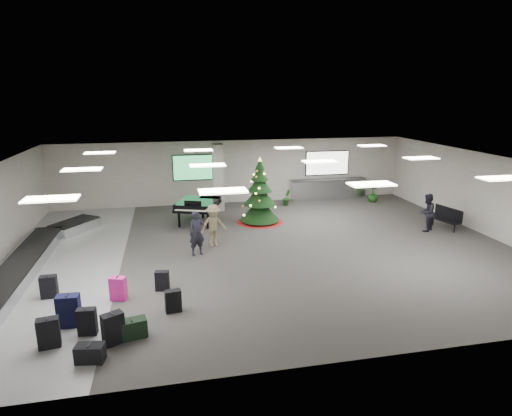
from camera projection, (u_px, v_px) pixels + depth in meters
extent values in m
plane|color=#3A3835|center=(265.00, 248.00, 15.64)|extent=(18.00, 18.00, 0.00)
cube|color=#A19D93|center=(234.00, 172.00, 21.84)|extent=(18.00, 0.02, 3.20)
cube|color=#A19D93|center=(343.00, 293.00, 8.61)|extent=(18.00, 0.02, 3.20)
cube|color=#A19D93|center=(485.00, 194.00, 17.00)|extent=(0.02, 14.00, 3.20)
cube|color=silver|center=(265.00, 162.00, 14.81)|extent=(18.00, 14.00, 0.02)
cube|color=gray|center=(60.00, 263.00, 14.26)|extent=(4.00, 14.00, 0.01)
cube|color=#B2ADA3|center=(218.00, 178.00, 20.32)|extent=(0.50, 0.50, 3.20)
cube|color=green|center=(195.00, 168.00, 21.32)|extent=(2.20, 0.08, 1.30)
cube|color=white|center=(327.00, 163.00, 22.70)|extent=(2.40, 0.08, 1.30)
cube|color=white|center=(51.00, 199.00, 9.86)|extent=(1.20, 0.60, 0.04)
cube|color=white|center=(82.00, 169.00, 13.64)|extent=(1.20, 0.60, 0.04)
cube|color=white|center=(100.00, 153.00, 17.42)|extent=(1.20, 0.60, 0.04)
cube|color=white|center=(223.00, 191.00, 10.65)|extent=(1.20, 0.60, 0.04)
cube|color=white|center=(207.00, 165.00, 14.43)|extent=(1.20, 0.60, 0.04)
cube|color=white|center=(198.00, 150.00, 18.21)|extent=(1.20, 0.60, 0.04)
cube|color=white|center=(371.00, 184.00, 11.44)|extent=(1.20, 0.60, 0.04)
cube|color=white|center=(320.00, 161.00, 15.22)|extent=(1.20, 0.60, 0.04)
cube|color=white|center=(289.00, 148.00, 19.00)|extent=(1.20, 0.60, 0.04)
cube|color=white|center=(501.00, 178.00, 12.23)|extent=(1.20, 0.60, 0.04)
cube|color=white|center=(421.00, 158.00, 16.01)|extent=(1.20, 0.60, 0.04)
cube|color=white|center=(372.00, 146.00, 19.79)|extent=(1.20, 0.60, 0.04)
cube|color=silver|center=(17.00, 272.00, 13.07)|extent=(1.00, 8.00, 0.38)
cube|color=black|center=(16.00, 266.00, 13.02)|extent=(0.95, 7.90, 0.05)
cube|color=silver|center=(75.00, 226.00, 17.58)|extent=(1.97, 2.21, 0.38)
cube|color=black|center=(74.00, 222.00, 17.52)|extent=(1.87, 2.10, 0.05)
cube|color=silver|center=(328.00, 189.00, 22.78)|extent=(4.00, 0.60, 1.05)
cube|color=#2B2B2E|center=(329.00, 180.00, 22.64)|extent=(4.05, 0.65, 0.04)
cube|color=black|center=(113.00, 329.00, 9.63)|extent=(0.54, 0.46, 0.74)
cube|color=black|center=(112.00, 313.00, 9.53)|extent=(0.10, 0.15, 0.02)
cube|color=black|center=(87.00, 322.00, 9.99)|extent=(0.45, 0.26, 0.66)
cube|color=black|center=(86.00, 308.00, 9.91)|extent=(0.04, 0.14, 0.02)
cube|color=#DD1C88|center=(118.00, 289.00, 11.67)|extent=(0.48, 0.36, 0.67)
cube|color=black|center=(117.00, 277.00, 11.58)|extent=(0.07, 0.15, 0.02)
cube|color=black|center=(162.00, 281.00, 12.26)|extent=(0.42, 0.28, 0.58)
cube|color=black|center=(162.00, 271.00, 12.18)|extent=(0.05, 0.13, 0.02)
cube|color=black|center=(69.00, 311.00, 10.34)|extent=(0.54, 0.33, 0.81)
cube|color=black|center=(67.00, 295.00, 10.23)|extent=(0.04, 0.19, 0.02)
cube|color=black|center=(49.00, 333.00, 9.48)|extent=(0.50, 0.33, 0.70)
cube|color=black|center=(47.00, 318.00, 9.39)|extent=(0.06, 0.16, 0.02)
cube|color=black|center=(132.00, 329.00, 9.90)|extent=(0.72, 0.47, 0.44)
cube|color=black|center=(131.00, 320.00, 9.84)|extent=(0.08, 0.20, 0.02)
cube|color=black|center=(173.00, 301.00, 11.05)|extent=(0.44, 0.28, 0.60)
cube|color=black|center=(173.00, 290.00, 10.97)|extent=(0.05, 0.13, 0.02)
cube|color=black|center=(49.00, 287.00, 11.81)|extent=(0.45, 0.27, 0.64)
cube|color=black|center=(47.00, 276.00, 11.72)|extent=(0.04, 0.15, 0.02)
cube|color=black|center=(90.00, 353.00, 9.02)|extent=(0.64, 0.42, 0.39)
cube|color=black|center=(89.00, 345.00, 8.96)|extent=(0.06, 0.20, 0.02)
cone|color=maroon|center=(260.00, 221.00, 18.82)|extent=(2.03, 2.03, 0.13)
cylinder|color=#3F2819|center=(260.00, 216.00, 18.77)|extent=(0.13, 0.13, 0.53)
cone|color=black|center=(260.00, 209.00, 18.68)|extent=(1.71, 1.71, 0.96)
cone|color=black|center=(260.00, 195.00, 18.52)|extent=(1.39, 1.39, 0.86)
cone|color=black|center=(260.00, 183.00, 18.38)|extent=(1.07, 1.07, 0.75)
cone|color=black|center=(260.00, 173.00, 18.26)|extent=(0.75, 0.75, 0.64)
cone|color=black|center=(260.00, 164.00, 18.17)|extent=(0.43, 0.43, 0.48)
cone|color=#FFE566|center=(260.00, 159.00, 18.11)|extent=(0.17, 0.17, 0.19)
cube|color=black|center=(198.00, 204.00, 18.50)|extent=(2.15, 2.27, 0.29)
cube|color=black|center=(191.00, 212.00, 17.58)|extent=(1.53, 0.82, 0.10)
cube|color=white|center=(191.00, 211.00, 17.53)|extent=(1.32, 0.61, 0.02)
cube|color=black|center=(193.00, 203.00, 17.75)|extent=(0.70, 0.28, 0.23)
cylinder|color=black|center=(179.00, 219.00, 18.03)|extent=(0.10, 0.10, 0.71)
cylinder|color=black|center=(208.00, 220.00, 17.85)|extent=(0.10, 0.10, 0.71)
cylinder|color=black|center=(203.00, 211.00, 19.33)|extent=(0.10, 0.10, 0.71)
cube|color=black|center=(444.00, 219.00, 17.82)|extent=(0.75, 1.48, 0.06)
cylinder|color=black|center=(452.00, 228.00, 17.34)|extent=(0.06, 0.06, 0.38)
cylinder|color=black|center=(435.00, 220.00, 18.41)|extent=(0.06, 0.06, 0.38)
cube|color=black|center=(449.00, 213.00, 17.79)|extent=(0.34, 1.39, 0.47)
imported|color=black|center=(197.00, 233.00, 14.83)|extent=(0.67, 0.55, 1.58)
imported|color=#877953|center=(213.00, 226.00, 15.69)|extent=(1.13, 0.82, 1.58)
imported|color=black|center=(427.00, 213.00, 17.44)|extent=(0.96, 0.93, 1.56)
imported|color=#1B4215|center=(286.00, 198.00, 21.51)|extent=(0.53, 0.56, 0.80)
imported|color=#1B4215|center=(373.00, 193.00, 22.22)|extent=(0.69, 0.69, 0.89)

